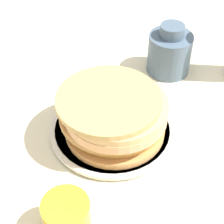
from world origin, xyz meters
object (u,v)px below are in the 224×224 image
Objects in this scene: pancake_stack at (114,113)px; juice_glass at (67,217)px; plate at (112,130)px; cream_jug at (170,52)px.

pancake_stack is 2.83× the size of juice_glass.
juice_glass is at bearing -9.11° from plate.
plate is at bearing 170.89° from juice_glass.
pancake_stack is (0.00, 0.00, 0.05)m from plate.
plate is 0.23m from cream_jug.
pancake_stack reaches higher than plate.
juice_glass is at bearing -16.64° from cream_jug.
plate is 3.34× the size of juice_glass.
pancake_stack reaches higher than juice_glass.
juice_glass is 0.62× the size of cream_jug.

